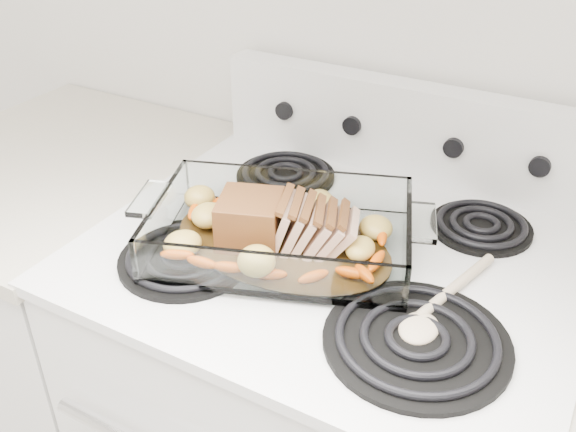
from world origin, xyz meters
The scene contains 6 objects.
electric_range centered at (0.00, 1.66, 0.48)m, with size 0.78×0.70×1.12m.
counter_left centered at (-0.67, 1.66, 0.47)m, with size 0.58×0.68×0.93m.
baking_dish centered at (-0.07, 1.59, 0.96)m, with size 0.40×0.26×0.08m.
pork_roast centered at (-0.08, 1.59, 0.99)m, with size 0.22×0.10×0.08m.
roast_vegetables centered at (-0.08, 1.63, 0.97)m, with size 0.33×0.18×0.04m.
wooden_spoon centered at (0.19, 1.56, 0.95)m, with size 0.08×0.24×0.02m.
Camera 1 is at (0.35, 0.86, 1.53)m, focal length 40.00 mm.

